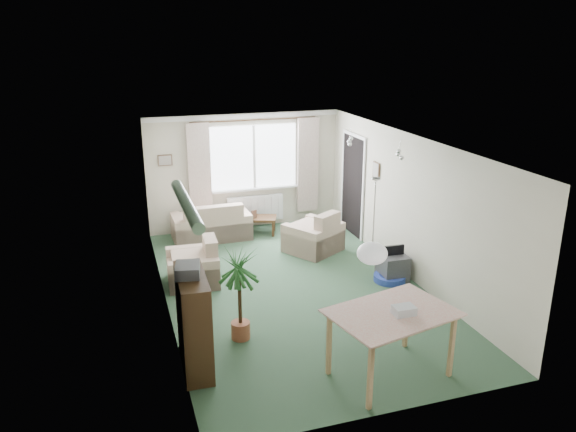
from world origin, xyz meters
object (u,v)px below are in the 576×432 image
object	(u,v)px
bookshelf	(194,322)
pet_bed	(390,278)
armchair_left	(192,261)
dining_table	(390,344)
armchair_corner	(313,231)
coffee_table	(257,225)
houseplant	(240,295)
tv_cube	(393,267)
sofa	(211,220)

from	to	relation	value
bookshelf	pet_bed	size ratio (longest dim) A/B	2.31
armchair_left	bookshelf	xyz separation A→B (m)	(-0.34, -2.45, 0.23)
bookshelf	armchair_left	bearing A→B (deg)	84.06
dining_table	bookshelf	bearing A→B (deg)	157.55
armchair_corner	coffee_table	size ratio (longest dim) A/B	1.14
houseplant	dining_table	size ratio (longest dim) A/B	0.97
armchair_left	tv_cube	xyz separation A→B (m)	(3.20, -0.87, -0.16)
armchair_corner	bookshelf	world-z (taller)	bookshelf
sofa	dining_table	size ratio (longest dim) A/B	1.15
houseplant	tv_cube	size ratio (longest dim) A/B	2.69
armchair_corner	dining_table	bearing A→B (deg)	51.22
pet_bed	sofa	bearing A→B (deg)	129.87
armchair_left	bookshelf	size ratio (longest dim) A/B	0.69
bookshelf	houseplant	xyz separation A→B (m)	(0.68, 0.48, 0.03)
sofa	armchair_left	bearing A→B (deg)	70.03
sofa	bookshelf	size ratio (longest dim) A/B	1.23
sofa	tv_cube	world-z (taller)	sofa
dining_table	tv_cube	xyz separation A→B (m)	(1.36, 2.48, -0.20)
armchair_left	coffee_table	size ratio (longest dim) A/B	1.08
armchair_corner	bookshelf	xyz separation A→B (m)	(-2.72, -3.19, 0.21)
coffee_table	dining_table	distance (m)	5.36
bookshelf	tv_cube	bearing A→B (deg)	25.98
coffee_table	houseplant	bearing A→B (deg)	-107.79
coffee_table	pet_bed	bearing A→B (deg)	-62.76
sofa	coffee_table	world-z (taller)	sofa
houseplant	pet_bed	distance (m)	3.03
armchair_corner	houseplant	distance (m)	3.40
armchair_left	pet_bed	size ratio (longest dim) A/B	1.60
bookshelf	houseplant	bearing A→B (deg)	37.03
coffee_table	houseplant	size ratio (longest dim) A/B	0.61
armchair_left	pet_bed	xyz separation A→B (m)	(3.12, -0.94, -0.33)
houseplant	armchair_corner	bearing A→B (deg)	53.05
armchair_left	pet_bed	bearing A→B (deg)	76.69
armchair_corner	armchair_left	bearing A→B (deg)	-14.19
armchair_left	armchair_corner	bearing A→B (deg)	110.51
dining_table	armchair_left	bearing A→B (deg)	118.80
sofa	bookshelf	world-z (taller)	bookshelf
sofa	pet_bed	xyz separation A→B (m)	(2.45, -2.93, -0.33)
coffee_table	dining_table	bearing A→B (deg)	-87.55
coffee_table	sofa	bearing A→B (deg)	180.00
houseplant	pet_bed	size ratio (longest dim) A/B	2.40
armchair_left	tv_cube	size ratio (longest dim) A/B	1.78
armchair_corner	tv_cube	size ratio (longest dim) A/B	1.89
armchair_left	houseplant	xyz separation A→B (m)	(0.34, -1.97, 0.26)
bookshelf	dining_table	distance (m)	2.37
armchair_left	sofa	bearing A→B (deg)	164.66
pet_bed	houseplant	bearing A→B (deg)	-159.55
bookshelf	pet_bed	bearing A→B (deg)	25.59
coffee_table	bookshelf	xyz separation A→B (m)	(-1.96, -4.45, 0.44)
dining_table	tv_cube	world-z (taller)	dining_table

